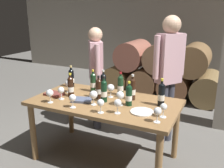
# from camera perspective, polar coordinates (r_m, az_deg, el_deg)

# --- Properties ---
(ground_plane) EXTENTS (14.00, 14.00, 0.00)m
(ground_plane) POSITION_cam_1_polar(r_m,az_deg,el_deg) (3.21, -1.62, -16.72)
(ground_plane) COLOR #66635E
(cellar_back_wall) EXTENTS (10.00, 0.24, 2.80)m
(cellar_back_wall) POSITION_cam_1_polar(r_m,az_deg,el_deg) (6.70, 15.39, 12.96)
(cellar_back_wall) COLOR gray
(cellar_back_wall) RESTS_ON ground_plane
(barrel_stack) EXTENTS (2.49, 0.90, 1.15)m
(barrel_stack) POSITION_cam_1_polar(r_m,az_deg,el_deg) (5.27, 11.39, 2.82)
(barrel_stack) COLOR olive
(barrel_stack) RESTS_ON ground_plane
(dining_table) EXTENTS (1.70, 0.90, 0.76)m
(dining_table) POSITION_cam_1_polar(r_m,az_deg,el_deg) (2.90, -1.72, -5.60)
(dining_table) COLOR olive
(dining_table) RESTS_ON ground_plane
(wine_bottle_0) EXTENTS (0.07, 0.07, 0.29)m
(wine_bottle_0) POSITION_cam_1_polar(r_m,az_deg,el_deg) (3.16, -4.40, 0.44)
(wine_bottle_0) COLOR #19381E
(wine_bottle_0) RESTS_ON dining_table
(wine_bottle_1) EXTENTS (0.07, 0.07, 0.31)m
(wine_bottle_1) POSITION_cam_1_polar(r_m,az_deg,el_deg) (2.73, 11.37, -2.34)
(wine_bottle_1) COLOR black
(wine_bottle_1) RESTS_ON dining_table
(wine_bottle_2) EXTENTS (0.07, 0.07, 0.30)m
(wine_bottle_2) POSITION_cam_1_polar(r_m,az_deg,el_deg) (3.38, -9.41, 1.41)
(wine_bottle_2) COLOR black
(wine_bottle_2) RESTS_ON dining_table
(wine_bottle_3) EXTENTS (0.07, 0.07, 0.28)m
(wine_bottle_3) POSITION_cam_1_polar(r_m,az_deg,el_deg) (2.70, 3.93, -2.55)
(wine_bottle_3) COLOR black
(wine_bottle_3) RESTS_ON dining_table
(wine_bottle_4) EXTENTS (0.07, 0.07, 0.31)m
(wine_bottle_4) POSITION_cam_1_polar(r_m,az_deg,el_deg) (2.87, 4.76, -1.14)
(wine_bottle_4) COLOR black
(wine_bottle_4) RESTS_ON dining_table
(wine_bottle_5) EXTENTS (0.07, 0.07, 0.30)m
(wine_bottle_5) POSITION_cam_1_polar(r_m,az_deg,el_deg) (3.09, -2.02, 0.19)
(wine_bottle_5) COLOR black
(wine_bottle_5) RESTS_ON dining_table
(wine_bottle_6) EXTENTS (0.07, 0.07, 0.29)m
(wine_bottle_6) POSITION_cam_1_polar(r_m,az_deg,el_deg) (3.02, 1.97, -0.28)
(wine_bottle_6) COLOR #19381E
(wine_bottle_6) RESTS_ON dining_table
(wine_bottle_7) EXTENTS (0.07, 0.07, 0.28)m
(wine_bottle_7) POSITION_cam_1_polar(r_m,az_deg,el_deg) (2.91, -3.12, -1.03)
(wine_bottle_7) COLOR black
(wine_bottle_7) RESTS_ON dining_table
(wine_bottle_8) EXTENTS (0.07, 0.07, 0.30)m
(wine_bottle_8) POSITION_cam_1_polar(r_m,az_deg,el_deg) (2.80, -1.88, -1.59)
(wine_bottle_8) COLOR black
(wine_bottle_8) RESTS_ON dining_table
(wine_bottle_9) EXTENTS (0.07, 0.07, 0.29)m
(wine_bottle_9) POSITION_cam_1_polar(r_m,az_deg,el_deg) (3.01, -9.58, -0.56)
(wine_bottle_9) COLOR black
(wine_bottle_9) RESTS_ON dining_table
(wine_glass_0) EXTENTS (0.08, 0.08, 0.15)m
(wine_glass_0) POSITION_cam_1_polar(r_m,az_deg,el_deg) (2.48, 1.32, -4.51)
(wine_glass_0) COLOR white
(wine_glass_0) RESTS_ON dining_table
(wine_glass_1) EXTENTS (0.09, 0.09, 0.16)m
(wine_glass_1) POSITION_cam_1_polar(r_m,az_deg,el_deg) (3.17, -10.02, 0.07)
(wine_glass_1) COLOR white
(wine_glass_1) RESTS_ON dining_table
(wine_glass_2) EXTENTS (0.07, 0.07, 0.15)m
(wine_glass_2) POSITION_cam_1_polar(r_m,az_deg,el_deg) (2.50, -2.65, -4.47)
(wine_glass_2) COLOR white
(wine_glass_2) RESTS_ON dining_table
(wine_glass_3) EXTENTS (0.09, 0.09, 0.16)m
(wine_glass_3) POSITION_cam_1_polar(r_m,az_deg,el_deg) (2.71, -4.30, -2.56)
(wine_glass_3) COLOR white
(wine_glass_3) RESTS_ON dining_table
(wine_glass_4) EXTENTS (0.09, 0.09, 0.16)m
(wine_glass_4) POSITION_cam_1_polar(r_m,az_deg,el_deg) (2.94, -0.32, -0.97)
(wine_glass_4) COLOR white
(wine_glass_4) RESTS_ON dining_table
(wine_glass_5) EXTENTS (0.09, 0.09, 0.16)m
(wine_glass_5) POSITION_cam_1_polar(r_m,az_deg,el_deg) (2.69, 1.90, -2.69)
(wine_glass_5) COLOR white
(wine_glass_5) RESTS_ON dining_table
(wine_glass_6) EXTENTS (0.08, 0.08, 0.15)m
(wine_glass_6) POSITION_cam_1_polar(r_m,az_deg,el_deg) (2.33, 10.52, -6.35)
(wine_glass_6) COLOR white
(wine_glass_6) RESTS_ON dining_table
(wine_glass_7) EXTENTS (0.08, 0.08, 0.15)m
(wine_glass_7) POSITION_cam_1_polar(r_m,az_deg,el_deg) (2.66, -9.15, -3.29)
(wine_glass_7) COLOR white
(wine_glass_7) RESTS_ON dining_table
(wine_glass_8) EXTENTS (0.07, 0.07, 0.15)m
(wine_glass_8) POSITION_cam_1_polar(r_m,az_deg,el_deg) (2.45, 11.87, -5.34)
(wine_glass_8) COLOR white
(wine_glass_8) RESTS_ON dining_table
(wine_glass_9) EXTENTS (0.08, 0.08, 0.15)m
(wine_glass_9) POSITION_cam_1_polar(r_m,az_deg,el_deg) (2.94, -11.73, -1.51)
(wine_glass_9) COLOR white
(wine_glass_9) RESTS_ON dining_table
(wine_glass_10) EXTENTS (0.08, 0.08, 0.16)m
(wine_glass_10) POSITION_cam_1_polar(r_m,az_deg,el_deg) (2.86, -14.24, -2.12)
(wine_glass_10) COLOR white
(wine_glass_10) RESTS_ON dining_table
(tasting_notebook) EXTENTS (0.26, 0.21, 0.03)m
(tasting_notebook) POSITION_cam_1_polar(r_m,az_deg,el_deg) (2.87, -7.02, -3.69)
(tasting_notebook) COLOR #4C5670
(tasting_notebook) RESTS_ON dining_table
(leather_ledger) EXTENTS (0.23, 0.18, 0.03)m
(leather_ledger) POSITION_cam_1_polar(r_m,az_deg,el_deg) (3.13, -13.26, -2.27)
(leather_ledger) COLOR brown
(leather_ledger) RESTS_ON dining_table
(serving_plate) EXTENTS (0.24, 0.24, 0.01)m
(serving_plate) POSITION_cam_1_polar(r_m,az_deg,el_deg) (2.56, 6.95, -6.41)
(serving_plate) COLOR white
(serving_plate) RESTS_ON dining_table
(sommelier_presenting) EXTENTS (0.34, 0.41, 1.72)m
(sommelier_presenting) POSITION_cam_1_polar(r_m,az_deg,el_deg) (3.28, 13.04, 3.52)
(sommelier_presenting) COLOR #383842
(sommelier_presenting) RESTS_ON ground_plane
(taster_seated_left) EXTENTS (0.33, 0.42, 1.54)m
(taster_seated_left) POSITION_cam_1_polar(r_m,az_deg,el_deg) (3.66, -3.75, 3.29)
(taster_seated_left) COLOR #383842
(taster_seated_left) RESTS_ON ground_plane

